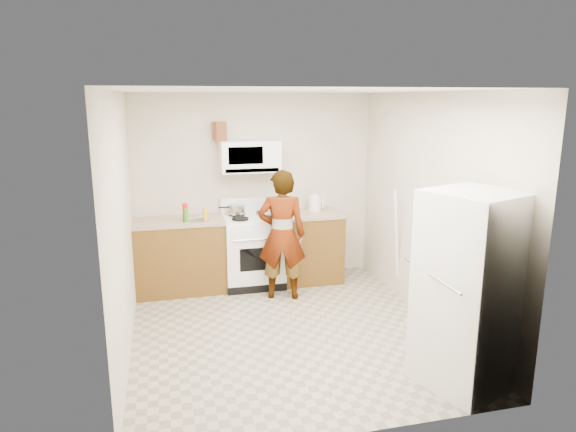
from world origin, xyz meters
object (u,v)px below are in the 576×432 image
object	(u,v)px
person	(282,235)
kettle	(315,204)
saucepan	(236,210)
gas_range	(253,249)
microwave	(250,156)
fridge	(469,291)

from	to	relation	value
person	kettle	xyz separation A→B (m)	(0.61, 0.64, 0.23)
kettle	saucepan	distance (m)	1.07
gas_range	saucepan	world-z (taller)	gas_range
saucepan	microwave	bearing A→B (deg)	9.83
gas_range	saucepan	xyz separation A→B (m)	(-0.19, 0.09, 0.53)
person	kettle	bearing A→B (deg)	-119.40
gas_range	microwave	distance (m)	1.22
fridge	kettle	xyz separation A→B (m)	(-0.47, 2.94, 0.18)
gas_range	saucepan	size ratio (longest dim) A/B	5.35
kettle	saucepan	size ratio (longest dim) A/B	0.94
person	saucepan	size ratio (longest dim) A/B	7.60
microwave	person	size ratio (longest dim) A/B	0.47
microwave	kettle	world-z (taller)	microwave
microwave	gas_range	bearing A→B (deg)	-90.00
gas_range	person	world-z (taller)	person
saucepan	person	bearing A→B (deg)	-53.31
person	saucepan	distance (m)	0.80
fridge	kettle	world-z (taller)	fridge
kettle	saucepan	world-z (taller)	kettle
microwave	kettle	xyz separation A→B (m)	(0.88, -0.01, -0.67)
gas_range	person	distance (m)	0.67
saucepan	gas_range	bearing A→B (deg)	-26.01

